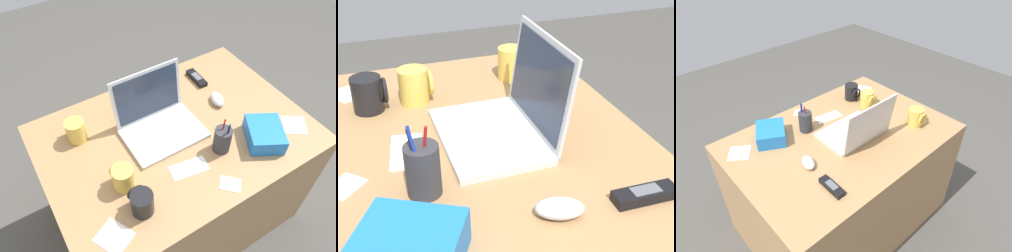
% 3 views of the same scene
% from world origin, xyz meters
% --- Properties ---
extents(ground_plane, '(6.00, 6.00, 0.00)m').
position_xyz_m(ground_plane, '(0.00, 0.00, 0.00)').
color(ground_plane, '#4C4944').
extents(desk, '(1.20, 0.84, 0.71)m').
position_xyz_m(desk, '(0.00, 0.00, 0.35)').
color(desk, '#A87C4F').
rests_on(desk, ground).
extents(laptop, '(0.35, 0.28, 0.26)m').
position_xyz_m(laptop, '(-0.05, 0.07, 0.76)').
color(laptop, silver).
rests_on(laptop, desk).
extents(computer_mouse, '(0.09, 0.11, 0.04)m').
position_xyz_m(computer_mouse, '(0.28, 0.07, 0.73)').
color(computer_mouse, silver).
rests_on(computer_mouse, desk).
extents(coffee_mug_white, '(0.09, 0.10, 0.10)m').
position_xyz_m(coffee_mug_white, '(-0.31, -0.25, 0.76)').
color(coffee_mug_white, black).
rests_on(coffee_mug_white, desk).
extents(coffee_mug_tall, '(0.08, 0.10, 0.10)m').
position_xyz_m(coffee_mug_tall, '(-0.39, 0.21, 0.76)').
color(coffee_mug_tall, '#E0BC4C').
rests_on(coffee_mug_tall, desk).
extents(coffee_mug_spare, '(0.08, 0.10, 0.10)m').
position_xyz_m(coffee_mug_spare, '(-0.32, -0.12, 0.76)').
color(coffee_mug_spare, '#E0BC4C').
rests_on(coffee_mug_spare, desk).
extents(cordless_phone, '(0.05, 0.14, 0.03)m').
position_xyz_m(cordless_phone, '(0.29, 0.26, 0.72)').
color(cordless_phone, black).
rests_on(cordless_phone, desk).
extents(pen_holder, '(0.07, 0.07, 0.17)m').
position_xyz_m(pen_holder, '(0.12, -0.17, 0.77)').
color(pen_holder, '#333338').
rests_on(pen_holder, desk).
extents(snack_bag, '(0.22, 0.23, 0.08)m').
position_xyz_m(snack_bag, '(0.30, -0.23, 0.75)').
color(snack_bag, blue).
rests_on(snack_bag, desk).
extents(paper_note_near_laptop, '(0.10, 0.10, 0.00)m').
position_xyz_m(paper_note_near_laptop, '(0.04, -0.34, 0.71)').
color(paper_note_near_laptop, white).
rests_on(paper_note_near_laptop, desk).
extents(paper_note_left, '(0.15, 0.15, 0.00)m').
position_xyz_m(paper_note_left, '(0.49, -0.25, 0.71)').
color(paper_note_left, white).
rests_on(paper_note_left, desk).
extents(paper_note_right, '(0.14, 0.15, 0.00)m').
position_xyz_m(paper_note_right, '(-0.45, -0.29, 0.71)').
color(paper_note_right, white).
rests_on(paper_note_right, desk).
extents(paper_note_front, '(0.17, 0.10, 0.00)m').
position_xyz_m(paper_note_front, '(-0.06, -0.19, 0.71)').
color(paper_note_front, white).
rests_on(paper_note_front, desk).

